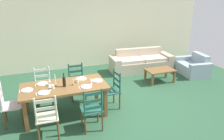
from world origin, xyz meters
name	(u,v)px	position (x,y,z in m)	size (l,w,h in m)	color
ground_plane	(119,103)	(0.00, 0.00, -0.01)	(9.60, 9.60, 0.02)	#2A5337
wall_far	(87,32)	(0.00, 3.30, 1.35)	(9.60, 0.16, 2.70)	beige
dining_table	(64,89)	(-1.38, -0.12, 0.66)	(1.90, 0.96, 0.75)	brown
dining_chair_near_left	(47,117)	(-1.83, -0.90, 0.48)	(0.43, 0.41, 0.96)	beige
dining_chair_near_right	(92,109)	(-0.95, -0.90, 0.48)	(0.42, 0.40, 0.96)	#215949
dining_chair_far_left	(43,87)	(-1.82, 0.61, 0.48)	(0.42, 0.40, 0.96)	silver
dining_chair_far_right	(77,82)	(-0.96, 0.65, 0.48)	(0.42, 0.40, 0.96)	#235447
dining_chair_head_west	(9,105)	(-2.56, -0.11, 0.48)	(0.42, 0.44, 0.96)	beige
dining_chair_head_east	(112,90)	(-0.23, -0.15, 0.48)	(0.42, 0.44, 0.96)	#215348
dinner_plate_near_left	(44,93)	(-1.83, -0.37, 0.76)	(0.24, 0.24, 0.02)	white
fork_near_left	(36,94)	(-1.98, -0.37, 0.75)	(0.02, 0.17, 0.01)	silver
dinner_plate_near_right	(86,87)	(-0.93, -0.37, 0.76)	(0.24, 0.24, 0.02)	white
fork_near_right	(80,88)	(-1.08, -0.37, 0.75)	(0.02, 0.17, 0.01)	silver
dinner_plate_far_left	(43,84)	(-1.83, 0.13, 0.76)	(0.24, 0.24, 0.02)	white
fork_far_left	(36,85)	(-1.98, 0.13, 0.75)	(0.02, 0.17, 0.01)	silver
dinner_plate_far_right	(81,79)	(-0.93, 0.13, 0.76)	(0.24, 0.24, 0.02)	white
fork_far_right	(75,80)	(-1.08, 0.13, 0.75)	(0.02, 0.17, 0.01)	silver
dinner_plate_head_west	(27,90)	(-2.16, -0.12, 0.76)	(0.24, 0.24, 0.02)	white
fork_head_west	(19,91)	(-2.31, -0.12, 0.75)	(0.02, 0.17, 0.01)	silver
dinner_plate_head_east	(97,81)	(-0.60, -0.12, 0.76)	(0.24, 0.24, 0.02)	white
fork_head_east	(91,82)	(-0.75, -0.12, 0.75)	(0.02, 0.17, 0.01)	silver
wine_bottle	(64,82)	(-1.38, -0.18, 0.87)	(0.07, 0.07, 0.32)	black
wine_glass_near_left	(50,86)	(-1.70, -0.28, 0.86)	(0.06, 0.06, 0.16)	white
wine_glass_near_right	(91,80)	(-0.79, -0.26, 0.86)	(0.06, 0.06, 0.16)	white
wine_glass_far_left	(49,81)	(-1.69, 0.01, 0.86)	(0.06, 0.06, 0.16)	white
coffee_cup_primary	(77,81)	(-1.07, -0.05, 0.80)	(0.07, 0.07, 0.09)	beige
coffee_cup_secondary	(53,87)	(-1.63, -0.21, 0.80)	(0.07, 0.07, 0.09)	beige
candle_tall	(55,83)	(-1.56, -0.10, 0.83)	(0.05, 0.05, 0.28)	#998C66
candle_short	(73,83)	(-1.18, -0.16, 0.79)	(0.05, 0.05, 0.14)	#998C66
couch	(141,63)	(1.71, 2.09, 0.29)	(2.33, 0.95, 0.80)	#C5B39A
coffee_table	(160,71)	(1.78, 0.88, 0.36)	(0.90, 0.56, 0.42)	brown
armchair_upholstered	(193,67)	(3.32, 1.12, 0.25)	(0.94, 1.25, 0.72)	#9AADB9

